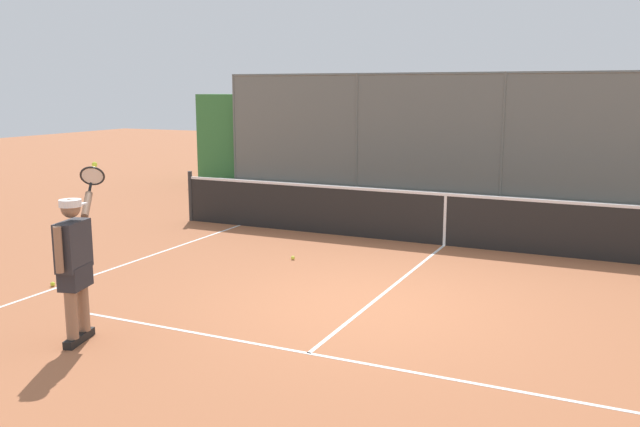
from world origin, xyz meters
The scene contains 7 objects.
ground_plane centered at (0.00, 0.00, 0.00)m, with size 60.00×60.00×0.00m, color #A8603D.
court_line_markings centered at (0.00, 2.09, 0.00)m, with size 8.72×10.27×0.01m.
fence_backdrop centered at (0.00, -9.91, 1.31)m, with size 18.64×1.37×3.21m.
tennis_net centered at (0.00, -3.87, 0.49)m, with size 11.20×0.09×1.07m.
tennis_player centered at (2.50, 2.53, 0.95)m, with size 0.73×1.27×1.92m.
tennis_ball_by_sideline centered at (2.01, -1.77, 0.03)m, with size 0.07×0.07×0.07m, color #D6E042.
tennis_ball_near_baseline centered at (4.45, 1.06, 0.03)m, with size 0.07×0.07×0.07m, color #CCDB33.
Camera 1 is at (-3.03, 7.97, 2.81)m, focal length 38.10 mm.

